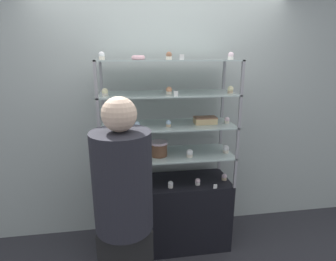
{
  "coord_description": "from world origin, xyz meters",
  "views": [
    {
      "loc": [
        -0.36,
        -2.35,
        1.91
      ],
      "look_at": [
        0.0,
        0.0,
        1.25
      ],
      "focal_mm": 28.0,
      "sensor_mm": 36.0,
      "label": 1
    }
  ],
  "objects": [
    {
      "name": "ground_plane",
      "position": [
        0.0,
        0.0,
        0.0
      ],
      "size": [
        20.0,
        20.0,
        0.0
      ],
      "primitive_type": "plane",
      "color": "#2D2D33"
    },
    {
      "name": "back_wall",
      "position": [
        0.0,
        0.38,
        1.3
      ],
      "size": [
        8.0,
        0.05,
        2.6
      ],
      "color": "#A8B2AD",
      "rests_on": "ground_plane"
    },
    {
      "name": "display_base",
      "position": [
        0.0,
        0.0,
        0.36
      ],
      "size": [
        1.23,
        0.47,
        0.72
      ],
      "color": "black",
      "rests_on": "ground_plane"
    },
    {
      "name": "display_riser_lower",
      "position": [
        0.0,
        0.0,
        1.0
      ],
      "size": [
        1.23,
        0.47,
        0.29
      ],
      "color": "#99999E",
      "rests_on": "display_base"
    },
    {
      "name": "display_riser_middle",
      "position": [
        0.0,
        0.0,
        1.29
      ],
      "size": [
        1.23,
        0.47,
        0.29
      ],
      "color": "#99999E",
      "rests_on": "display_riser_lower"
    },
    {
      "name": "display_riser_upper",
      "position": [
        0.0,
        0.0,
        1.58
      ],
      "size": [
        1.23,
        0.47,
        0.29
      ],
      "color": "#99999E",
      "rests_on": "display_riser_middle"
    },
    {
      "name": "display_riser_top",
      "position": [
        0.0,
        0.0,
        1.88
      ],
      "size": [
        1.23,
        0.47,
        0.29
      ],
      "color": "#99999E",
      "rests_on": "display_riser_upper"
    },
    {
      "name": "layer_cake_centerpiece",
      "position": [
        -0.09,
        -0.03,
        1.09
      ],
      "size": [
        0.16,
        0.16,
        0.14
      ],
      "color": "brown",
      "rests_on": "display_riser_lower"
    },
    {
      "name": "sheet_cake_frosted",
      "position": [
        0.35,
        -0.02,
        1.34
      ],
      "size": [
        0.21,
        0.12,
        0.07
      ],
      "color": "#DBBC84",
      "rests_on": "display_riser_middle"
    },
    {
      "name": "cupcake_0",
      "position": [
        -0.56,
        -0.06,
        0.75
      ],
      "size": [
        0.05,
        0.05,
        0.07
      ],
      "color": "#CCB28C",
      "rests_on": "display_base"
    },
    {
      "name": "cupcake_1",
      "position": [
        -0.28,
        -0.1,
        0.75
      ],
      "size": [
        0.05,
        0.05,
        0.07
      ],
      "color": "#CCB28C",
      "rests_on": "display_base"
    },
    {
      "name": "cupcake_2",
      "position": [
        0.01,
        -0.13,
        0.75
      ],
      "size": [
        0.05,
        0.05,
        0.07
      ],
      "color": "white",
      "rests_on": "display_base"
    },
    {
      "name": "cupcake_3",
      "position": [
        0.28,
        -0.11,
        0.75
      ],
      "size": [
        0.05,
        0.05,
        0.07
      ],
      "color": "white",
      "rests_on": "display_base"
    },
    {
      "name": "cupcake_4",
      "position": [
        0.57,
        -0.05,
        0.75
      ],
      "size": [
        0.05,
        0.05,
        0.07
      ],
      "color": "#CCB28C",
      "rests_on": "display_base"
    },
    {
      "name": "price_tag_0",
      "position": [
        0.42,
        -0.21,
        0.74
      ],
      "size": [
        0.04,
        0.0,
        0.04
      ],
      "color": "white",
      "rests_on": "display_base"
    },
    {
      "name": "cupcake_5",
      "position": [
        -0.55,
        -0.07,
        1.05
      ],
      "size": [
        0.06,
        0.06,
        0.08
      ],
      "color": "beige",
      "rests_on": "display_riser_lower"
    },
    {
      "name": "cupcake_6",
      "position": [
        0.19,
        -0.11,
        1.05
      ],
      "size": [
        0.06,
        0.06,
        0.08
      ],
      "color": "beige",
      "rests_on": "display_riser_lower"
    },
    {
      "name": "cupcake_7",
      "position": [
        0.56,
        -0.05,
        1.05
      ],
      "size": [
        0.06,
        0.06,
        0.08
      ],
      "color": "beige",
      "rests_on": "display_riser_lower"
    },
    {
      "name": "price_tag_1",
      "position": [
        -0.23,
        -0.21,
        1.04
      ],
      "size": [
        0.04,
        0.0,
        0.04
      ],
      "color": "white",
      "rests_on": "display_riser_lower"
    },
    {
      "name": "cupcake_8",
      "position": [
        -0.55,
        -0.07,
        1.34
      ],
      "size": [
        0.05,
        0.05,
        0.06
      ],
      "color": "white",
      "rests_on": "display_riser_middle"
    },
    {
      "name": "cupcake_9",
      "position": [
        -0.29,
        -0.09,
        1.34
      ],
      "size": [
        0.05,
        0.05,
        0.06
      ],
      "color": "#CCB28C",
      "rests_on": "display_riser_middle"
    },
    {
      "name": "cupcake_10",
      "position": [
        -0.01,
        -0.08,
        1.34
      ],
      "size": [
        0.05,
        0.05,
        0.06
      ],
      "color": "#CCB28C",
      "rests_on": "display_riser_middle"
    },
    {
      "name": "cupcake_11",
      "position": [
        0.56,
        -0.04,
        1.34
      ],
      "size": [
        0.05,
        0.05,
        0.06
      ],
      "color": "beige",
      "rests_on": "display_riser_middle"
    },
    {
      "name": "price_tag_2",
      "position": [
        -0.37,
        -0.21,
        1.33
      ],
      "size": [
        0.04,
        0.0,
        0.04
      ],
      "color": "white",
      "rests_on": "display_riser_middle"
    },
    {
      "name": "cupcake_12",
      "position": [
        -0.55,
        -0.1,
        1.63
      ],
      "size": [
        0.05,
        0.05,
        0.07
      ],
      "color": "beige",
      "rests_on": "display_riser_upper"
    },
    {
      "name": "cupcake_13",
      "position": [
        -0.0,
        -0.06,
        1.63
      ],
      "size": [
        0.05,
        0.05,
        0.07
      ],
      "color": "beige",
      "rests_on": "display_riser_upper"
    },
    {
      "name": "cupcake_14",
      "position": [
        0.56,
        -0.08,
        1.63
      ],
      "size": [
        0.05,
        0.05,
        0.07
      ],
      "color": "#CCB28C",
      "rests_on": "display_riser_upper"
    },
    {
      "name": "price_tag_3",
      "position": [
        0.03,
        -0.21,
        1.62
      ],
      "size": [
        0.04,
        0.0,
        0.04
      ],
      "color": "white",
      "rests_on": "display_riser_upper"
    },
    {
      "name": "cupcake_15",
      "position": [
        -0.56,
        -0.07,
        1.93
      ],
      "size": [
        0.05,
        0.05,
        0.07
      ],
      "color": "beige",
      "rests_on": "display_riser_top"
    },
    {
      "name": "cupcake_16",
      "position": [
        -0.01,
        -0.12,
        1.93
      ],
      "size": [
        0.05,
        0.05,
        0.07
      ],
      "color": "beige",
      "rests_on": "display_riser_top"
    },
    {
      "name": "cupcake_17",
      "position": [
        0.55,
        -0.06,
        1.93
      ],
      "size": [
        0.05,
        0.05,
        0.07
      ],
      "color": "white",
      "rests_on": "display_riser_top"
    },
    {
      "name": "price_tag_4",
      "position": [
        0.08,
        -0.21,
        1.92
      ],
      "size": [
        0.04,
        0.0,
        0.04
      ],
      "color": "white",
      "rests_on": "display_riser_top"
    },
    {
      "name": "donut_glazed",
      "position": [
        -0.26,
        0.06,
        1.91
      ],
      "size": [
        0.12,
        0.12,
        0.04
      ],
      "color": "#EFB2BC",
      "rests_on": "display_riser_top"
    },
    {
      "name": "customer_figure",
      "position": [
        -0.42,
        -0.75,
        0.9
      ],
      "size": [
        0.39,
        0.39,
        1.69
      ],
      "color": "black",
      "rests_on": "ground_plane"
    }
  ]
}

